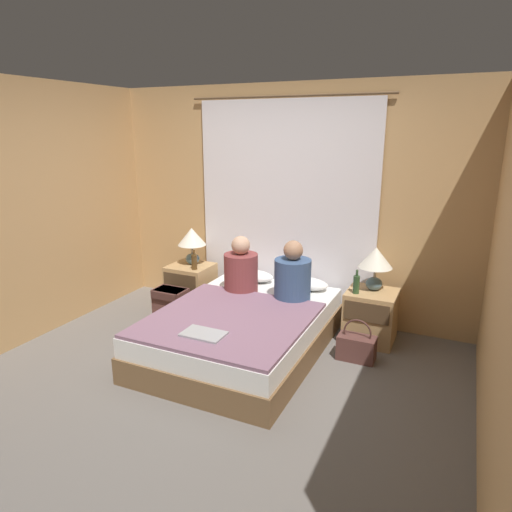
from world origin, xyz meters
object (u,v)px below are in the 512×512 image
object	(u,v)px
nightstand_left	(191,286)
beer_bottle_on_right_stand	(356,284)
lamp_right	(376,261)
pillow_right	(303,283)
pillow_left	(250,275)
laptop_on_bed	(204,334)
handbag_on_floor	(356,347)
lamp_left	(192,239)
backpack_on_floor	(171,303)
bed	(243,331)
person_right_in_bed	(293,276)
nightstand_right	(371,316)
person_left_in_bed	(241,269)
beer_bottle_on_left_stand	(194,262)

from	to	relation	value
nightstand_left	beer_bottle_on_right_stand	distance (m)	1.98
lamp_right	beer_bottle_on_right_stand	distance (m)	0.30
lamp_right	pillow_right	world-z (taller)	lamp_right
pillow_left	laptop_on_bed	world-z (taller)	pillow_left
nightstand_left	handbag_on_floor	bearing A→B (deg)	-12.37
lamp_left	beer_bottle_on_right_stand	bearing A→B (deg)	-4.93
pillow_left	pillow_right	world-z (taller)	same
lamp_left	laptop_on_bed	world-z (taller)	lamp_left
backpack_on_floor	nightstand_left	bearing A→B (deg)	91.13
bed	person_right_in_bed	world-z (taller)	person_right_in_bed
lamp_right	handbag_on_floor	size ratio (longest dim) A/B	1.09
laptop_on_bed	nightstand_right	bearing A→B (deg)	52.48
nightstand_right	handbag_on_floor	xyz separation A→B (m)	(-0.03, -0.45, -0.13)
person_left_in_bed	beer_bottle_on_left_stand	bearing A→B (deg)	166.56
beer_bottle_on_right_stand	backpack_on_floor	distance (m)	2.01
nightstand_left	person_left_in_bed	distance (m)	0.92
nightstand_left	lamp_left	distance (m)	0.55
nightstand_right	pillow_left	size ratio (longest dim) A/B	0.95
pillow_right	beer_bottle_on_left_stand	world-z (taller)	beer_bottle_on_left_stand
nightstand_left	pillow_left	bearing A→B (deg)	5.80
nightstand_left	person_right_in_bed	world-z (taller)	person_right_in_bed
nightstand_left	backpack_on_floor	world-z (taller)	nightstand_left
beer_bottle_on_right_stand	pillow_right	bearing A→B (deg)	162.72
lamp_right	nightstand_right	bearing A→B (deg)	-90.00
pillow_left	beer_bottle_on_right_stand	world-z (taller)	beer_bottle_on_right_stand
bed	pillow_right	world-z (taller)	pillow_right
pillow_left	person_left_in_bed	size ratio (longest dim) A/B	0.92
lamp_left	beer_bottle_on_left_stand	bearing A→B (deg)	-52.18
person_left_in_bed	lamp_left	bearing A→B (deg)	157.64
nightstand_left	pillow_right	bearing A→B (deg)	3.15
lamp_right	pillow_left	distance (m)	1.39
lamp_left	beer_bottle_on_left_stand	size ratio (longest dim) A/B	1.88
lamp_left	handbag_on_floor	xyz separation A→B (m)	(2.06, -0.51, -0.68)
nightstand_right	backpack_on_floor	size ratio (longest dim) A/B	1.43
handbag_on_floor	nightstand_left	bearing A→B (deg)	167.63
nightstand_right	pillow_right	size ratio (longest dim) A/B	0.95
nightstand_right	handbag_on_floor	size ratio (longest dim) A/B	1.30
beer_bottle_on_left_stand	pillow_right	bearing A→B (deg)	8.66
pillow_left	laptop_on_bed	size ratio (longest dim) A/B	1.55
nightstand_right	person_left_in_bed	xyz separation A→B (m)	(-1.29, -0.27, 0.39)
pillow_left	person_right_in_bed	world-z (taller)	person_right_in_bed
lamp_left	pillow_left	size ratio (longest dim) A/B	0.80
pillow_left	beer_bottle_on_left_stand	distance (m)	0.65
person_left_in_bed	handbag_on_floor	size ratio (longest dim) A/B	1.49
backpack_on_floor	handbag_on_floor	distance (m)	2.05
person_left_in_bed	beer_bottle_on_right_stand	world-z (taller)	person_left_in_bed
lamp_left	beer_bottle_on_right_stand	size ratio (longest dim) A/B	1.84
handbag_on_floor	beer_bottle_on_right_stand	bearing A→B (deg)	107.69
nightstand_left	laptop_on_bed	world-z (taller)	nightstand_left
pillow_left	handbag_on_floor	xyz separation A→B (m)	(1.33, -0.53, -0.35)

